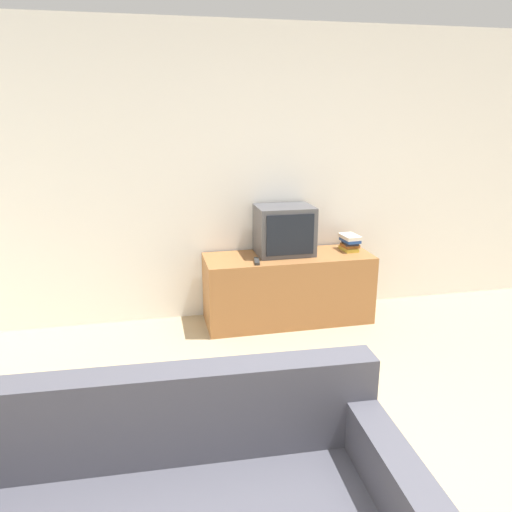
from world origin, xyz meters
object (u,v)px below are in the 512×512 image
at_px(tv_stand, 288,288).
at_px(television, 284,230).
at_px(remote_on_stand, 257,261).
at_px(book_stack, 350,242).

height_order(tv_stand, television, television).
relative_size(television, remote_on_stand, 2.82).
distance_m(tv_stand, remote_on_stand, 0.48).
bearing_deg(tv_stand, television, 106.62).
distance_m(tv_stand, book_stack, 0.71).
relative_size(tv_stand, book_stack, 6.55).
xyz_separation_m(television, book_stack, (0.62, -0.03, -0.14)).
relative_size(tv_stand, remote_on_stand, 8.44).
height_order(book_stack, remote_on_stand, book_stack).
xyz_separation_m(tv_stand, television, (-0.02, 0.07, 0.53)).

